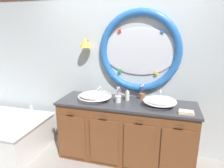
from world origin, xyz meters
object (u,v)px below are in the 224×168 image
(toothbrush_holder_left, at_px, (118,98))
(folded_hand_towel, at_px, (186,112))
(sink_basin_right, at_px, (160,101))
(soap_dispenser, at_px, (127,96))
(toothbrush_holder_right, at_px, (142,96))
(sink_basin_left, at_px, (95,96))

(toothbrush_holder_left, xyz_separation_m, folded_hand_towel, (0.88, -0.16, -0.04))
(sink_basin_right, bearing_deg, soap_dispenser, 165.14)
(folded_hand_towel, bearing_deg, soap_dispenser, 160.10)
(toothbrush_holder_left, height_order, soap_dispenser, toothbrush_holder_left)
(folded_hand_towel, bearing_deg, toothbrush_holder_right, 146.65)
(sink_basin_right, bearing_deg, toothbrush_holder_right, 139.51)
(toothbrush_holder_left, relative_size, soap_dispenser, 1.46)
(toothbrush_holder_left, bearing_deg, toothbrush_holder_right, 35.47)
(sink_basin_right, relative_size, toothbrush_holder_right, 1.92)
(folded_hand_towel, bearing_deg, toothbrush_holder_left, 169.66)
(sink_basin_right, distance_m, toothbrush_holder_left, 0.56)
(sink_basin_left, distance_m, toothbrush_holder_right, 0.68)
(sink_basin_left, relative_size, toothbrush_holder_left, 2.18)
(sink_basin_right, bearing_deg, folded_hand_towel, -26.58)
(soap_dispenser, bearing_deg, folded_hand_towel, -19.90)
(toothbrush_holder_left, xyz_separation_m, soap_dispenser, (0.11, 0.12, 0.01))
(sink_basin_left, relative_size, toothbrush_holder_right, 2.13)
(toothbrush_holder_right, bearing_deg, folded_hand_towel, -33.35)
(sink_basin_left, xyz_separation_m, toothbrush_holder_right, (0.64, 0.22, -0.01))
(sink_basin_left, height_order, toothbrush_holder_left, toothbrush_holder_left)
(sink_basin_right, height_order, soap_dispenser, soap_dispenser)
(sink_basin_right, xyz_separation_m, toothbrush_holder_right, (-0.26, 0.22, -0.02))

